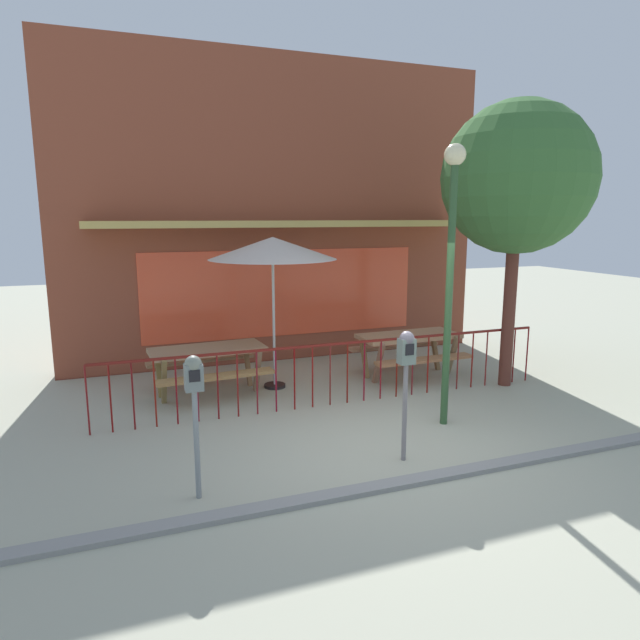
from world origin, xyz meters
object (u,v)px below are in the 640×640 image
(patio_umbrella, at_px, (273,249))
(street_tree, at_px, (518,179))
(picnic_table_left, at_px, (208,357))
(picnic_table_right, at_px, (408,343))
(parking_meter_near, at_px, (406,361))
(street_lamp, at_px, (451,245))
(parking_meter_far, at_px, (194,389))

(patio_umbrella, distance_m, street_tree, 4.08)
(picnic_table_left, bearing_deg, picnic_table_right, -3.49)
(picnic_table_left, height_order, patio_umbrella, patio_umbrella)
(parking_meter_near, distance_m, street_lamp, 1.87)
(street_tree, height_order, street_lamp, street_tree)
(parking_meter_far, bearing_deg, picnic_table_left, 79.22)
(parking_meter_near, height_order, parking_meter_far, parking_meter_near)
(picnic_table_right, relative_size, street_lamp, 0.49)
(patio_umbrella, height_order, street_tree, street_tree)
(picnic_table_right, xyz_separation_m, patio_umbrella, (-2.43, 0.20, 1.71))
(parking_meter_far, bearing_deg, picnic_table_right, 36.82)
(patio_umbrella, xyz_separation_m, street_tree, (3.73, -1.23, 1.11))
(patio_umbrella, height_order, parking_meter_near, patio_umbrella)
(picnic_table_right, relative_size, parking_meter_far, 1.21)
(patio_umbrella, relative_size, street_tree, 0.54)
(picnic_table_right, height_order, street_tree, street_tree)
(picnic_table_left, distance_m, picnic_table_right, 3.54)
(picnic_table_right, distance_m, street_lamp, 2.97)
(parking_meter_near, xyz_separation_m, street_tree, (3.07, 2.02, 2.22))
(picnic_table_right, relative_size, street_tree, 0.39)
(picnic_table_right, bearing_deg, parking_meter_far, -143.18)
(patio_umbrella, xyz_separation_m, parking_meter_near, (0.66, -3.26, -1.12))
(picnic_table_right, height_order, parking_meter_far, parking_meter_far)
(parking_meter_near, bearing_deg, street_tree, 33.42)
(parking_meter_far, relative_size, street_lamp, 0.40)
(parking_meter_near, xyz_separation_m, parking_meter_far, (-2.40, -0.06, -0.04))
(parking_meter_far, bearing_deg, patio_umbrella, 62.39)
(picnic_table_left, height_order, street_tree, street_tree)
(parking_meter_near, distance_m, parking_meter_far, 2.40)
(patio_umbrella, distance_m, parking_meter_far, 3.92)
(picnic_table_right, height_order, patio_umbrella, patio_umbrella)
(parking_meter_near, bearing_deg, patio_umbrella, 101.52)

